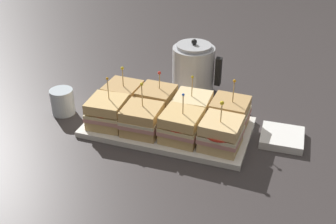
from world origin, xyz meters
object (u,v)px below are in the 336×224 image
(sandwich_back_far_left, at_px, (123,96))
(sandwich_back_center_right, at_px, (192,107))
(sandwich_front_center_right, at_px, (181,126))
(napkin_stack, at_px, (282,137))
(sandwich_back_center_left, at_px, (157,101))
(drinking_glass, at_px, (62,102))
(serving_platter, at_px, (168,127))
(sandwich_back_far_right, at_px, (230,113))
(sandwich_front_far_left, at_px, (107,112))
(sandwich_front_far_right, at_px, (221,134))
(kettle_steel, at_px, (195,69))
(sandwich_front_center_left, at_px, (142,119))

(sandwich_back_far_left, distance_m, sandwich_back_center_right, 0.24)
(sandwich_front_center_right, bearing_deg, napkin_stack, 21.61)
(sandwich_back_center_left, relative_size, drinking_glass, 1.71)
(sandwich_back_center_right, height_order, drinking_glass, sandwich_back_center_right)
(serving_platter, relative_size, napkin_stack, 3.91)
(serving_platter, xyz_separation_m, napkin_stack, (0.35, 0.05, 0.00))
(serving_platter, xyz_separation_m, sandwich_front_center_right, (0.06, -0.06, 0.05))
(serving_platter, height_order, sandwich_back_center_left, sandwich_back_center_left)
(sandwich_back_center_right, bearing_deg, sandwich_back_far_right, 0.21)
(sandwich_back_far_right, xyz_separation_m, drinking_glass, (-0.55, -0.08, -0.02))
(sandwich_front_far_left, relative_size, sandwich_front_far_right, 1.06)
(sandwich_front_far_left, bearing_deg, sandwich_front_center_right, 0.09)
(sandwich_back_far_right, bearing_deg, sandwich_back_center_left, -179.65)
(kettle_steel, bearing_deg, drinking_glass, -141.57)
(sandwich_back_far_right, bearing_deg, sandwich_back_far_left, -179.83)
(napkin_stack, bearing_deg, kettle_steel, 146.91)
(serving_platter, distance_m, sandwich_back_far_right, 0.20)
(sandwich_front_center_left, height_order, sandwich_back_center_right, sandwich_front_center_left)
(sandwich_front_far_left, height_order, sandwich_back_center_right, sandwich_front_far_left)
(sandwich_front_center_left, bearing_deg, napkin_stack, 15.62)
(serving_platter, xyz_separation_m, sandwich_front_far_left, (-0.18, -0.06, 0.05))
(kettle_steel, bearing_deg, sandwich_front_far_right, -62.44)
(sandwich_back_far_left, distance_m, napkin_stack, 0.53)
(napkin_stack, bearing_deg, sandwich_back_center_left, 179.48)
(sandwich_front_far_right, relative_size, sandwich_back_center_left, 1.04)
(serving_platter, height_order, drinking_glass, drinking_glass)
(sandwich_front_center_right, height_order, sandwich_front_far_right, same)
(sandwich_front_center_left, bearing_deg, serving_platter, 44.42)
(sandwich_back_center_left, height_order, sandwich_back_center_right, sandwich_back_center_right)
(sandwich_front_center_right, height_order, sandwich_back_center_right, same)
(sandwich_back_far_left, height_order, napkin_stack, sandwich_back_far_left)
(sandwich_front_far_right, relative_size, sandwich_back_center_right, 1.00)
(sandwich_back_far_left, bearing_deg, sandwich_back_center_left, -0.19)
(napkin_stack, bearing_deg, serving_platter, -171.18)
(sandwich_front_far_left, xyz_separation_m, sandwich_back_center_right, (0.24, 0.12, -0.00))
(sandwich_back_center_left, bearing_deg, drinking_glass, -166.10)
(sandwich_front_far_right, distance_m, sandwich_back_far_left, 0.38)
(sandwich_back_center_left, bearing_deg, sandwich_front_far_left, -135.59)
(sandwich_front_center_right, xyz_separation_m, drinking_glass, (-0.43, 0.04, -0.02))
(sandwich_front_center_left, relative_size, drinking_glass, 1.88)
(sandwich_front_far_left, distance_m, drinking_glass, 0.19)
(sandwich_back_center_left, bearing_deg, napkin_stack, -0.52)
(sandwich_back_far_left, height_order, drinking_glass, sandwich_back_far_left)
(sandwich_front_center_right, bearing_deg, sandwich_back_far_right, 44.76)
(sandwich_front_far_left, relative_size, sandwich_back_center_right, 1.06)
(sandwich_back_far_left, bearing_deg, serving_platter, -17.97)
(sandwich_front_center_right, bearing_deg, serving_platter, 136.53)
(serving_platter, xyz_separation_m, sandwich_back_far_left, (-0.18, 0.06, 0.05))
(sandwich_front_far_left, relative_size, drinking_glass, 1.87)
(sandwich_front_center_left, height_order, sandwich_front_far_right, sandwich_front_center_left)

